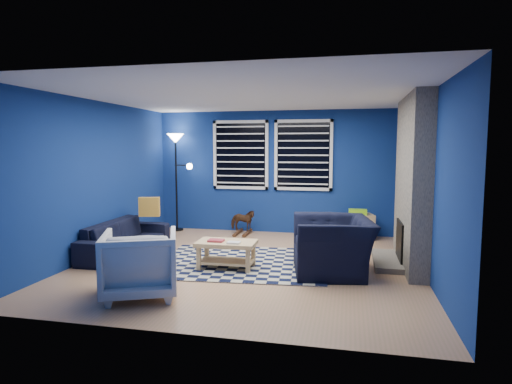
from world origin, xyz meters
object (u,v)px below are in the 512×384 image
armchair_bent (140,263)px  sofa (126,238)px  tv (405,167)px  coffee_table (226,249)px  cabinet (357,226)px  armchair_big (333,245)px  rocking_horse (243,220)px  floor_lamp (177,152)px

armchair_bent → sofa: bearing=-79.6°
tv → coffee_table: bearing=-139.4°
cabinet → coffee_table: bearing=-141.3°
armchair_big → tv: bearing=141.5°
tv → rocking_horse: bearing=177.6°
armchair_big → sofa: bearing=-105.1°
armchair_bent → cabinet: 4.57m
tv → coffee_table: 3.72m
coffee_table → armchair_big: bearing=5.3°
armchair_bent → armchair_big: bearing=-169.8°
tv → floor_lamp: size_ratio=0.49×
armchair_big → coffee_table: (-1.51, -0.14, -0.09)m
armchair_big → floor_lamp: size_ratio=0.59×
armchair_big → rocking_horse: (-1.88, 2.30, -0.10)m
armchair_big → rocking_horse: bearing=-150.5°
tv → sofa: size_ratio=0.53×
cabinet → floor_lamp: 3.97m
rocking_horse → coffee_table: bearing=-169.6°
armchair_big → cabinet: (0.38, 2.33, -0.13)m
armchair_bent → rocking_horse: (0.31, 3.75, -0.10)m
tv → armchair_big: size_ratio=0.84×
tv → cabinet: bearing=168.6°
tv → cabinet: size_ratio=1.52×
rocking_horse → cabinet: bearing=-87.5°
rocking_horse → tv: bearing=-90.7°
rocking_horse → coffee_table: 2.47m
armchair_bent → coffee_table: 1.47m
armchair_big → coffee_table: 1.52m
rocking_horse → floor_lamp: 2.00m
coffee_table → cabinet: (1.89, 2.47, -0.04)m
armchair_bent → floor_lamp: bearing=-96.8°
floor_lamp → cabinet: bearing=-1.3°
tv → armchair_big: tv is taller
armchair_bent → floor_lamp: 4.22m
tv → coffee_table: size_ratio=1.16×
sofa → floor_lamp: bearing=-1.7°
cabinet → armchair_bent: bearing=-138.2°
armchair_big → coffee_table: bearing=-94.4°
armchair_big → armchair_bent: size_ratio=1.38×
sofa → armchair_bent: (1.17, -1.76, 0.12)m
armchair_big → cabinet: 2.37m
rocking_horse → coffee_table: (0.37, -2.44, 0.00)m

